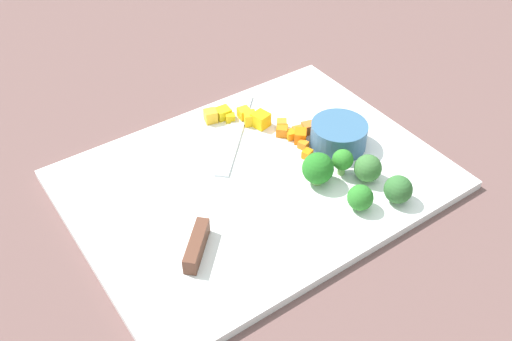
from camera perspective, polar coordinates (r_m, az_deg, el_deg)
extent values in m
plane|color=brown|center=(0.74, 0.00, -1.27)|extent=(4.00, 4.00, 0.00)
cube|color=white|center=(0.74, 0.00, -0.93)|extent=(0.47, 0.35, 0.01)
cylinder|color=#365F85|center=(0.78, 8.31, 3.55)|extent=(0.08, 0.08, 0.04)
cube|color=silver|center=(0.81, -2.13, 3.83)|extent=(0.14, 0.15, 0.00)
cube|color=brown|center=(0.64, -5.98, -7.51)|extent=(0.06, 0.06, 0.02)
cube|color=orange|center=(0.78, 4.77, 2.57)|extent=(0.01, 0.02, 0.01)
cube|color=orange|center=(0.80, 4.38, 3.93)|extent=(0.02, 0.02, 0.01)
cube|color=orange|center=(0.75, 6.10, 0.67)|extent=(0.02, 0.02, 0.01)
cube|color=orange|center=(0.81, 2.60, 4.61)|extent=(0.02, 0.02, 0.01)
cube|color=orange|center=(0.76, 5.17, 1.66)|extent=(0.02, 0.01, 0.01)
cube|color=orange|center=(0.81, 5.28, 4.29)|extent=(0.02, 0.02, 0.02)
cube|color=orange|center=(0.80, 3.56, 3.64)|extent=(0.02, 0.02, 0.01)
cube|color=orange|center=(0.80, 2.64, 4.02)|extent=(0.02, 0.02, 0.01)
cube|color=orange|center=(0.79, 4.48, 3.47)|extent=(0.02, 0.03, 0.02)
cube|color=orange|center=(0.74, 5.82, 0.23)|extent=(0.02, 0.02, 0.01)
cube|color=yellow|center=(0.83, 0.53, 5.48)|extent=(0.02, 0.02, 0.01)
cube|color=yellow|center=(0.83, -2.59, 5.32)|extent=(0.02, 0.02, 0.01)
cube|color=yellow|center=(0.82, -0.63, 5.28)|extent=(0.02, 0.02, 0.02)
cube|color=yellow|center=(0.83, -1.20, 5.71)|extent=(0.02, 0.02, 0.02)
cube|color=yellow|center=(0.81, 0.49, 5.12)|extent=(0.03, 0.03, 0.02)
cube|color=yellow|center=(0.83, -3.34, 5.78)|extent=(0.02, 0.02, 0.02)
cube|color=yellow|center=(0.83, -4.58, 5.49)|extent=(0.02, 0.02, 0.02)
cylinder|color=#84AF61|center=(0.74, 11.04, -0.58)|extent=(0.01, 0.01, 0.01)
sphere|color=#396D33|center=(0.73, 11.18, 0.24)|extent=(0.04, 0.04, 0.04)
cylinder|color=#91B364|center=(0.70, 10.31, -3.45)|extent=(0.01, 0.01, 0.01)
sphere|color=#2B7627|center=(0.69, 10.43, -2.69)|extent=(0.03, 0.03, 0.03)
cylinder|color=#98AE5D|center=(0.72, 13.92, -2.67)|extent=(0.01, 0.01, 0.01)
sphere|color=#31652F|center=(0.71, 14.10, -1.85)|extent=(0.04, 0.04, 0.04)
cylinder|color=#81B45E|center=(0.74, 8.59, 0.17)|extent=(0.01, 0.01, 0.02)
sphere|color=#2D7C26|center=(0.73, 8.71, 1.08)|extent=(0.03, 0.03, 0.03)
cylinder|color=#87B463|center=(0.73, 6.14, -0.82)|extent=(0.01, 0.01, 0.01)
sphere|color=#237021|center=(0.72, 6.24, 0.23)|extent=(0.04, 0.04, 0.04)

